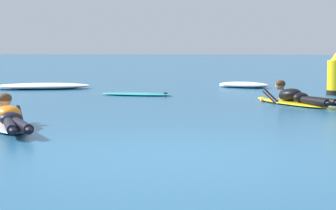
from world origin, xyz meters
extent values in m
plane|color=#235B84|center=(0.00, 10.00, 0.00)|extent=(120.00, 120.00, 0.00)
ellipsoid|color=silver|center=(-2.75, 2.18, 0.04)|extent=(1.46, 2.08, 0.07)
ellipsoid|color=silver|center=(-3.19, 3.04, 0.05)|extent=(0.28, 0.28, 0.06)
ellipsoid|color=orange|center=(-2.77, 2.23, 0.20)|extent=(0.66, 0.78, 0.35)
ellipsoid|color=black|center=(-2.59, 1.88, 0.17)|extent=(0.43, 0.40, 0.20)
cylinder|color=black|center=(-2.38, 1.29, 0.14)|extent=(0.51, 0.91, 0.14)
ellipsoid|color=black|center=(-2.19, 0.86, 0.14)|extent=(0.19, 0.24, 0.08)
cylinder|color=black|center=(-2.24, 1.36, 0.14)|extent=(0.60, 0.88, 0.14)
ellipsoid|color=black|center=(-2.00, 0.96, 0.14)|extent=(0.19, 0.24, 0.08)
cylinder|color=black|center=(-2.74, 2.64, 0.12)|extent=(0.33, 0.53, 0.32)
sphere|color=tan|center=(-2.89, 2.94, 0.02)|extent=(0.09, 0.09, 0.09)
sphere|color=tan|center=(-2.95, 2.58, 0.38)|extent=(0.21, 0.21, 0.21)
ellipsoid|color=#47331E|center=(-2.94, 2.56, 0.41)|extent=(0.29, 0.28, 0.16)
ellipsoid|color=yellow|center=(1.69, 6.64, 0.04)|extent=(1.70, 2.27, 0.07)
ellipsoid|color=yellow|center=(1.09, 7.59, 0.05)|extent=(0.27, 0.27, 0.06)
ellipsoid|color=black|center=(1.66, 6.68, 0.20)|extent=(0.68, 0.76, 0.34)
ellipsoid|color=black|center=(1.87, 6.36, 0.17)|extent=(0.44, 0.42, 0.20)
cylinder|color=black|center=(2.10, 5.84, 0.14)|extent=(0.52, 0.79, 0.14)
ellipsoid|color=black|center=(2.30, 5.48, 0.14)|extent=(0.20, 0.24, 0.08)
cylinder|color=black|center=(2.23, 5.93, 0.14)|extent=(0.59, 0.75, 0.14)
ellipsoid|color=black|center=(2.47, 5.59, 0.14)|extent=(0.20, 0.24, 0.08)
cylinder|color=black|center=(1.29, 6.87, 0.12)|extent=(0.39, 0.55, 0.34)
sphere|color=tan|center=(1.08, 7.19, 0.02)|extent=(0.09, 0.09, 0.09)
cylinder|color=black|center=(1.67, 7.08, 0.12)|extent=(0.39, 0.55, 0.34)
sphere|color=tan|center=(1.48, 7.39, 0.02)|extent=(0.09, 0.09, 0.09)
sphere|color=tan|center=(1.46, 7.00, 0.38)|extent=(0.21, 0.21, 0.21)
ellipsoid|color=#47331E|center=(1.47, 6.99, 0.41)|extent=(0.29, 0.29, 0.16)
ellipsoid|color=#2DB2D1|center=(-1.93, 8.58, 0.04)|extent=(1.85, 0.71, 0.07)
cube|color=yellow|center=(-1.93, 8.58, 0.07)|extent=(1.52, 0.21, 0.01)
cone|color=black|center=(-1.21, 8.49, 0.01)|extent=(0.11, 0.11, 0.16)
ellipsoid|color=white|center=(0.61, 11.90, 0.08)|extent=(1.74, 1.40, 0.16)
ellipsoid|color=white|center=(1.00, 11.87, 0.06)|extent=(0.69, 0.69, 0.11)
ellipsoid|color=white|center=(0.15, 12.01, 0.04)|extent=(0.69, 0.64, 0.09)
ellipsoid|color=white|center=(-4.97, 10.52, 0.08)|extent=(2.89, 1.82, 0.17)
ellipsoid|color=white|center=(-4.38, 10.88, 0.06)|extent=(1.09, 0.81, 0.12)
ellipsoid|color=white|center=(-5.71, 10.17, 0.05)|extent=(1.05, 0.69, 0.09)
camera|label=1|loc=(0.96, -7.45, 1.27)|focal=71.60mm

